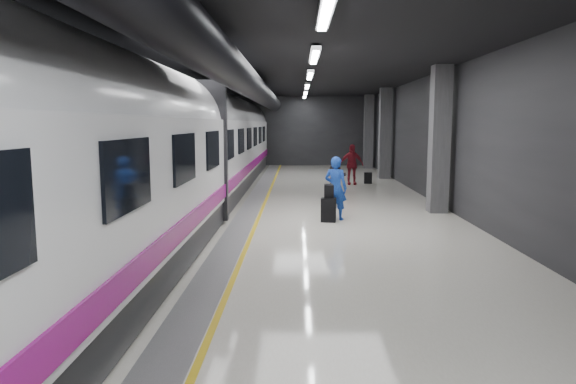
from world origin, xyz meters
TOP-DOWN VIEW (x-y plane):
  - ground at (0.00, 0.00)m, footprint 40.00×40.00m
  - platform_hall at (-0.29, 0.96)m, footprint 10.02×40.02m
  - train at (-3.25, -0.00)m, footprint 3.05×38.00m
  - traveler_main at (1.29, 0.70)m, footprint 0.79×0.67m
  - suitcase_main at (1.06, 0.31)m, footprint 0.45×0.32m
  - shoulder_bag at (1.07, 0.33)m, footprint 0.28×0.16m
  - traveler_far_a at (1.68, 5.54)m, footprint 0.74×0.58m
  - traveler_far_b at (2.63, 9.27)m, footprint 1.09×0.51m
  - suitcase_far at (3.44, 9.66)m, footprint 0.36×0.24m

SIDE VIEW (x-z plane):
  - ground at x=0.00m, z-range 0.00..0.00m
  - suitcase_far at x=3.44m, z-range 0.00..0.51m
  - suitcase_main at x=1.06m, z-range 0.00..0.68m
  - traveler_far_a at x=1.68m, z-range 0.00..1.52m
  - shoulder_bag at x=1.07m, z-range 0.68..1.04m
  - traveler_main at x=1.29m, z-range 0.00..1.82m
  - traveler_far_b at x=2.63m, z-range 0.00..1.82m
  - train at x=-3.25m, z-range 0.04..4.09m
  - platform_hall at x=-0.29m, z-range 1.28..5.79m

